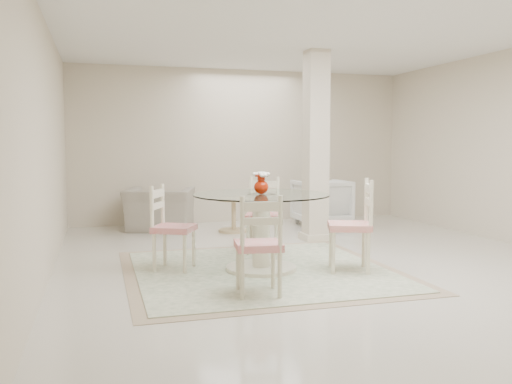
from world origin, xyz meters
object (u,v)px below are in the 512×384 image
object	(u,v)px
side_table	(234,217)
recliner_taupe	(160,209)
dining_chair_south	(259,238)
red_vase	(262,182)
dining_chair_west	(168,221)
dining_chair_east	(356,218)
armchair_white	(321,202)
dining_table	(261,232)
dining_chair_north	(264,209)
column	(316,146)

from	to	relation	value
side_table	recliner_taupe	bearing A→B (deg)	155.20
dining_chair_south	recliner_taupe	xyz separation A→B (m)	(-0.44, 4.16, -0.20)
red_vase	dining_chair_west	size ratio (longest dim) A/B	0.23
red_vase	dining_chair_east	distance (m)	1.09
dining_chair_east	armchair_white	world-z (taller)	dining_chair_east
dining_table	armchair_white	xyz separation A→B (m)	(1.97, 2.96, -0.04)
red_vase	dining_chair_north	xyz separation A→B (m)	(0.32, 0.97, -0.41)
dining_chair_south	column	bearing A→B (deg)	-113.84
dining_table	recliner_taupe	size ratio (longest dim) A/B	1.41
column	side_table	size ratio (longest dim) A/B	5.15
dining_chair_west	armchair_white	distance (m)	3.94
dining_chair_north	dining_chair_south	bearing A→B (deg)	-86.76
dining_chair_west	recliner_taupe	size ratio (longest dim) A/B	0.99
armchair_white	dining_chair_east	bearing A→B (deg)	73.46
dining_table	dining_chair_east	xyz separation A→B (m)	(0.97, -0.32, 0.15)
dining_chair_south	dining_chair_west	bearing A→B (deg)	-55.30
red_vase	armchair_white	xyz separation A→B (m)	(1.97, 2.96, -0.57)
recliner_taupe	dining_chair_north	bearing A→B (deg)	133.13
red_vase	recliner_taupe	world-z (taller)	red_vase
column	armchair_white	world-z (taller)	column
dining_chair_west	dining_chair_south	distance (m)	1.45
dining_table	side_table	xyz separation A→B (m)	(0.36, 2.68, -0.19)
column	red_vase	size ratio (longest dim) A/B	11.25
dining_chair_south	recliner_taupe	distance (m)	4.19
red_vase	recliner_taupe	distance (m)	3.34
dining_chair_north	dining_table	bearing A→B (deg)	-87.20
recliner_taupe	armchair_white	distance (m)	2.73
recliner_taupe	dining_chair_south	bearing A→B (deg)	113.44
dining_table	dining_chair_north	xyz separation A→B (m)	(0.32, 0.97, 0.13)
side_table	dining_chair_east	bearing A→B (deg)	-78.49
column	side_table	xyz separation A→B (m)	(-0.95, 1.04, -1.11)
red_vase	side_table	size ratio (longest dim) A/B	0.46
dining_chair_east	side_table	bearing A→B (deg)	-148.12
dining_table	dining_chair_south	distance (m)	1.02
dining_chair_east	dining_chair_south	world-z (taller)	dining_chair_east
dining_chair_east	recliner_taupe	bearing A→B (deg)	-133.62
red_vase	dining_chair_south	world-z (taller)	red_vase
red_vase	recliner_taupe	size ratio (longest dim) A/B	0.23
column	dining_table	size ratio (longest dim) A/B	1.84
red_vase	recliner_taupe	bearing A→B (deg)	103.22
dining_chair_south	armchair_white	bearing A→B (deg)	-112.14
dining_chair_north	armchair_white	size ratio (longest dim) A/B	1.22
dining_chair_north	dining_chair_south	size ratio (longest dim) A/B	1.03
dining_chair_west	armchair_white	size ratio (longest dim) A/B	1.19
side_table	dining_chair_south	bearing A→B (deg)	-100.34
dining_table	red_vase	distance (m)	0.54
dining_chair_north	recliner_taupe	bearing A→B (deg)	137.10
dining_chair_east	recliner_taupe	distance (m)	3.92
dining_table	dining_chair_north	size ratio (longest dim) A/B	1.38
recliner_taupe	column	bearing A→B (deg)	160.48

